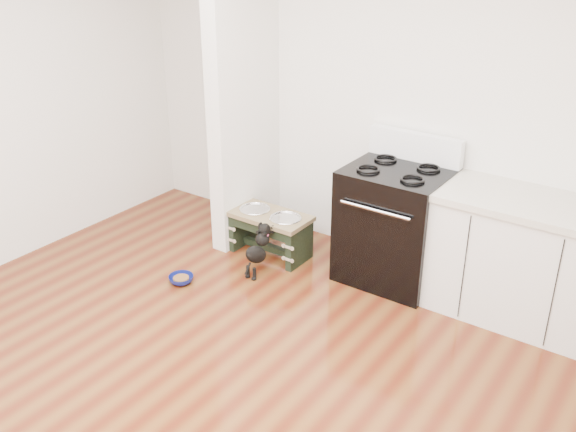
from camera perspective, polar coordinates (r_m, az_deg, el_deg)
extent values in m
plane|color=#4E1C0D|center=(3.95, -9.40, -17.27)|extent=(5.00, 5.00, 0.00)
plane|color=silver|center=(5.16, 9.33, 10.21)|extent=(5.00, 0.00, 5.00)
cube|color=silver|center=(5.44, -3.97, 11.25)|extent=(0.15, 0.80, 2.70)
cube|color=black|center=(5.06, 9.41, -0.82)|extent=(0.76, 0.65, 0.92)
cube|color=black|center=(4.84, 7.73, -2.77)|extent=(0.58, 0.02, 0.50)
cylinder|color=silver|center=(4.67, 7.72, 0.52)|extent=(0.56, 0.02, 0.02)
cube|color=white|center=(5.08, 11.25, 6.08)|extent=(0.76, 0.08, 0.22)
torus|color=black|center=(4.84, 7.15, 4.16)|extent=(0.18, 0.18, 0.02)
torus|color=black|center=(4.69, 11.01, 3.21)|extent=(0.18, 0.18, 0.02)
torus|color=black|center=(5.07, 8.67, 5.06)|extent=(0.18, 0.18, 0.02)
torus|color=black|center=(4.93, 12.39, 4.18)|extent=(0.18, 0.18, 0.02)
cube|color=silver|center=(4.82, 20.01, -3.92)|extent=(1.20, 0.60, 0.86)
cube|color=#B8B19D|center=(4.63, 20.82, 1.03)|extent=(1.24, 0.64, 0.05)
cube|color=black|center=(4.79, 18.44, -9.18)|extent=(1.20, 0.06, 0.10)
cube|color=black|center=(5.64, -4.05, -1.00)|extent=(0.06, 0.33, 0.34)
cube|color=black|center=(5.32, 1.03, -2.64)|extent=(0.06, 0.33, 0.34)
cube|color=black|center=(5.31, -2.57, -1.17)|extent=(0.55, 0.03, 0.08)
cube|color=black|center=(5.53, -1.57, -2.85)|extent=(0.55, 0.06, 0.06)
cube|color=brown|center=(5.39, -1.61, 0.00)|extent=(0.69, 0.37, 0.04)
cylinder|color=silver|center=(5.48, -2.96, 0.42)|extent=(0.24, 0.24, 0.04)
cylinder|color=silver|center=(5.31, -0.22, -0.41)|extent=(0.24, 0.24, 0.04)
torus|color=silver|center=(5.47, -2.96, 0.64)|extent=(0.27, 0.27, 0.02)
torus|color=silver|center=(5.30, -0.22, -0.19)|extent=(0.27, 0.27, 0.02)
cylinder|color=black|center=(5.19, -3.58, -4.94)|extent=(0.03, 0.03, 0.10)
cylinder|color=black|center=(5.15, -3.00, -5.16)|extent=(0.03, 0.03, 0.10)
sphere|color=black|center=(5.20, -3.63, -5.37)|extent=(0.04, 0.04, 0.04)
sphere|color=black|center=(5.17, -3.05, -5.59)|extent=(0.04, 0.04, 0.04)
ellipsoid|color=black|center=(5.15, -2.87, -3.43)|extent=(0.12, 0.28, 0.25)
sphere|color=black|center=(5.17, -2.29, -2.08)|extent=(0.11, 0.11, 0.11)
sphere|color=black|center=(5.15, -2.08, -1.19)|extent=(0.10, 0.10, 0.10)
sphere|color=black|center=(5.22, -1.92, -0.84)|extent=(0.03, 0.03, 0.03)
sphere|color=black|center=(5.18, -1.36, -1.02)|extent=(0.03, 0.03, 0.03)
cylinder|color=black|center=(5.11, -3.60, -4.69)|extent=(0.02, 0.08, 0.09)
torus|color=#D23D67|center=(5.16, -2.17, -1.63)|extent=(0.09, 0.06, 0.09)
imported|color=#0C145A|center=(5.18, -9.48, -5.57)|extent=(0.25, 0.25, 0.06)
cylinder|color=#543818|center=(5.18, -9.48, -5.53)|extent=(0.13, 0.13, 0.03)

